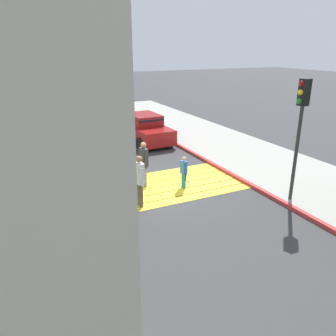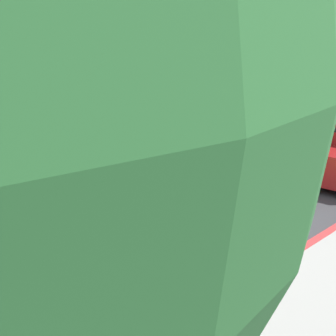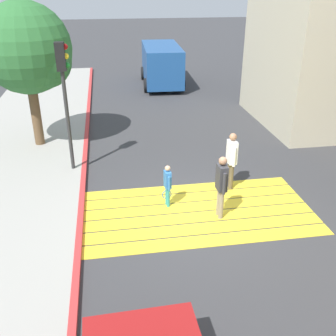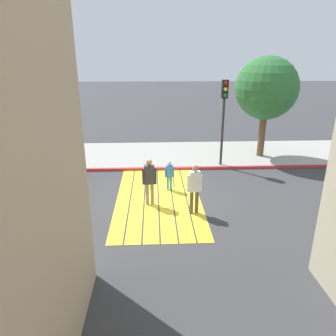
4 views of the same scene
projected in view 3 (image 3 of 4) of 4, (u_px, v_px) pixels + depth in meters
The scene contains 9 objects.
ground_plane at pixel (198, 212), 11.01m from camera, with size 120.00×120.00×0.00m, color #38383A.
crosswalk_stripes at pixel (198, 212), 11.01m from camera, with size 6.40×3.25×0.01m.
curb_painted at pixel (80, 220), 10.52m from camera, with size 0.16×40.00×0.13m, color #BC3333.
van_down_street at pixel (162, 64), 23.65m from camera, with size 2.55×5.30×2.35m.
traffic_light_corner at pixel (64, 83), 12.02m from camera, with size 0.39×0.28×4.24m.
street_tree at pixel (29, 51), 13.72m from camera, with size 3.20×3.20×5.32m.
pedestrian_adult_lead at pixel (221, 183), 10.34m from camera, with size 0.25×0.52×1.80m.
pedestrian_adult_trailing at pixel (232, 157), 11.83m from camera, with size 0.25×0.53×1.82m.
pedestrian_child_with_racket at pixel (168, 184), 11.01m from camera, with size 0.28×0.41×1.28m.
Camera 3 is at (-2.33, -9.12, 5.91)m, focal length 41.86 mm.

